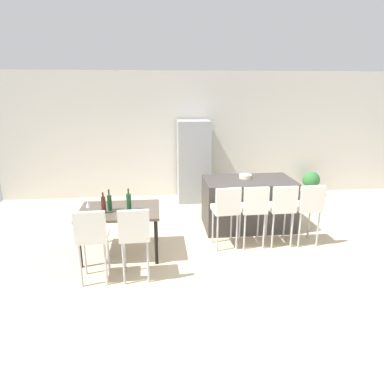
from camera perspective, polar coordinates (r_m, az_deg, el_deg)
name	(u,v)px	position (r m, az deg, el deg)	size (l,w,h in m)	color
ground_plane	(244,249)	(5.76, 8.64, -9.37)	(10.00, 10.00, 0.00)	#C6B28E
back_wall	(215,135)	(8.31, 3.76, 9.38)	(10.00, 0.12, 2.90)	beige
kitchen_island	(248,203)	(6.51, 9.24, -1.87)	(1.62, 0.95, 0.92)	#383330
bar_chair_left	(226,208)	(5.51, 5.69, -2.59)	(0.43, 0.43, 1.05)	silver
bar_chair_middle	(254,207)	(5.62, 10.20, -2.41)	(0.41, 0.41, 1.05)	silver
bar_chair_right	(282,206)	(5.76, 14.66, -2.22)	(0.41, 0.41, 1.05)	silver
bar_chair_far	(308,205)	(5.93, 18.72, -2.03)	(0.41, 0.41, 1.05)	silver
dining_table	(120,214)	(5.42, -11.90, -3.55)	(1.22, 0.91, 0.74)	#4C4238
dining_chair_near	(92,234)	(4.70, -16.24, -6.74)	(0.41, 0.41, 1.05)	silver
dining_chair_far	(135,233)	(4.63, -9.49, -6.65)	(0.42, 0.42, 1.05)	silver
wine_bottle_left	(129,202)	(5.29, -10.42, -1.60)	(0.07, 0.07, 0.34)	#194723
wine_bottle_right	(109,202)	(5.36, -13.51, -1.69)	(0.07, 0.07, 0.33)	#194723
wine_bottle_middle	(104,205)	(5.26, -14.44, -2.05)	(0.07, 0.07, 0.32)	#471E19
wine_glass_far	(88,205)	(5.34, -16.85, -2.04)	(0.07, 0.07, 0.17)	silver
refrigerator	(193,161)	(7.89, 0.24, 5.12)	(0.72, 0.68, 1.84)	#939699
fruit_bowl	(245,176)	(6.46, 8.83, 2.58)	(0.23, 0.23, 0.07)	beige
potted_plant	(311,182)	(8.78, 19.09, 1.60)	(0.41, 0.41, 0.61)	#996B4C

